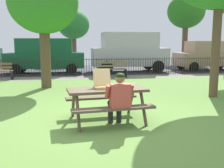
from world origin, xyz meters
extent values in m
cube|color=#689440|center=(0.00, 2.18, -0.01)|extent=(28.00, 12.36, 0.02)
cube|color=gray|center=(0.00, 7.66, 0.00)|extent=(28.00, 1.40, 0.01)
cube|color=#38383D|center=(0.00, 12.02, -0.01)|extent=(28.00, 7.32, 0.01)
cube|color=brown|center=(0.11, -0.22, 0.74)|extent=(1.87, 0.95, 0.06)
cube|color=brown|center=(0.17, -0.81, 0.44)|extent=(1.82, 0.48, 0.05)
cube|color=brown|center=(0.04, 0.38, 0.44)|extent=(1.82, 0.48, 0.05)
cylinder|color=brown|center=(-0.58, -0.71, 0.35)|extent=(0.12, 0.44, 0.74)
cylinder|color=brown|center=(-0.67, 0.11, 0.35)|extent=(0.12, 0.44, 0.74)
cylinder|color=brown|center=(0.89, -0.55, 0.35)|extent=(0.12, 0.44, 0.74)
cylinder|color=brown|center=(0.80, 0.27, 0.35)|extent=(0.12, 0.44, 0.74)
cube|color=tan|center=(0.02, -0.19, 0.78)|extent=(0.41, 0.41, 0.01)
cube|color=silver|center=(0.02, -0.19, 0.78)|extent=(0.38, 0.38, 0.00)
cube|color=tan|center=(0.02, -0.39, 0.80)|extent=(0.41, 0.02, 0.04)
cube|color=tan|center=(0.01, 0.01, 0.80)|extent=(0.41, 0.02, 0.04)
cube|color=tan|center=(-0.18, -0.19, 0.80)|extent=(0.02, 0.41, 0.04)
cube|color=tan|center=(0.21, -0.19, 0.80)|extent=(0.02, 0.41, 0.04)
cube|color=tan|center=(0.01, 0.02, 1.01)|extent=(0.41, 0.17, 0.38)
cylinder|color=tan|center=(0.02, -0.19, 0.79)|extent=(0.34, 0.34, 0.01)
cylinder|color=#F3D378|center=(0.02, -0.19, 0.80)|extent=(0.32, 0.32, 0.00)
pyramid|color=#F4D161|center=(0.42, -0.17, 0.78)|extent=(0.16, 0.23, 0.01)
cube|color=tan|center=(0.44, -0.28, 0.78)|extent=(0.14, 0.05, 0.02)
cylinder|color=#252525|center=(0.16, -0.39, 0.22)|extent=(0.12, 0.12, 0.44)
cylinder|color=#252525|center=(0.18, -0.60, 0.47)|extent=(0.20, 0.43, 0.15)
cylinder|color=#252525|center=(0.36, -0.37, 0.22)|extent=(0.12, 0.12, 0.44)
cylinder|color=#252525|center=(0.38, -0.58, 0.47)|extent=(0.20, 0.43, 0.15)
cube|color=#CC4C3F|center=(0.31, -0.80, 0.70)|extent=(0.44, 0.26, 0.52)
cylinder|color=#CC4C3F|center=(0.04, -0.78, 0.80)|extent=(0.11, 0.22, 0.31)
cylinder|color=#CC4C3F|center=(0.56, -0.72, 0.80)|extent=(0.11, 0.22, 0.31)
sphere|color=#8C6647|center=(0.30, -0.78, 1.08)|extent=(0.21, 0.21, 0.21)
ellipsoid|color=black|center=(0.30, -0.79, 1.13)|extent=(0.21, 0.20, 0.12)
cylinder|color=#2D2823|center=(0.00, 8.36, 0.91)|extent=(21.24, 0.03, 0.03)
cylinder|color=#2D2823|center=(0.00, 8.36, 0.15)|extent=(21.24, 0.03, 0.03)
cylinder|color=#2D2823|center=(-4.36, 8.36, 0.50)|extent=(0.02, 0.02, 0.99)
cylinder|color=#2D2823|center=(-4.22, 8.36, 0.50)|extent=(0.02, 0.02, 0.99)
cylinder|color=#2D2823|center=(-4.08, 8.36, 0.50)|extent=(0.02, 0.02, 0.99)
cylinder|color=#2D2823|center=(-3.94, 8.36, 0.50)|extent=(0.02, 0.02, 0.99)
cylinder|color=#2D2823|center=(-3.80, 8.36, 0.50)|extent=(0.02, 0.02, 0.99)
cylinder|color=#2D2823|center=(-3.66, 8.36, 0.50)|extent=(0.02, 0.02, 0.99)
cylinder|color=#2D2823|center=(-3.52, 8.36, 0.50)|extent=(0.02, 0.02, 0.99)
cylinder|color=#2D2823|center=(-3.38, 8.36, 0.50)|extent=(0.02, 0.02, 0.99)
cylinder|color=#2D2823|center=(-3.24, 8.36, 0.50)|extent=(0.02, 0.02, 0.99)
cylinder|color=#2D2823|center=(-3.09, 8.36, 0.50)|extent=(0.02, 0.02, 0.99)
cylinder|color=#2D2823|center=(-2.95, 8.36, 0.50)|extent=(0.02, 0.02, 0.99)
cylinder|color=#2D2823|center=(-2.81, 8.36, 0.50)|extent=(0.02, 0.02, 0.99)
cylinder|color=#2D2823|center=(-2.67, 8.36, 0.50)|extent=(0.02, 0.02, 0.99)
cylinder|color=#2D2823|center=(-2.53, 8.36, 0.50)|extent=(0.02, 0.02, 0.99)
cylinder|color=#2D2823|center=(-2.39, 8.36, 0.50)|extent=(0.02, 0.02, 0.99)
cylinder|color=#2D2823|center=(-2.25, 8.36, 0.50)|extent=(0.02, 0.02, 0.99)
cylinder|color=#2D2823|center=(-2.11, 8.36, 0.50)|extent=(0.02, 0.02, 0.99)
cylinder|color=#2D2823|center=(-1.97, 8.36, 0.50)|extent=(0.02, 0.02, 0.99)
cylinder|color=#2D2823|center=(-1.83, 8.36, 0.50)|extent=(0.02, 0.02, 0.99)
cylinder|color=#2D2823|center=(-1.69, 8.36, 0.50)|extent=(0.02, 0.02, 0.99)
cylinder|color=#2D2823|center=(-1.55, 8.36, 0.50)|extent=(0.02, 0.02, 0.99)
cylinder|color=#2D2823|center=(-1.41, 8.36, 0.50)|extent=(0.02, 0.02, 0.99)
cylinder|color=#2D2823|center=(-1.27, 8.36, 0.50)|extent=(0.02, 0.02, 0.99)
cylinder|color=#2D2823|center=(-1.13, 8.36, 0.50)|extent=(0.02, 0.02, 0.99)
cylinder|color=#2D2823|center=(-0.98, 8.36, 0.50)|extent=(0.02, 0.02, 0.99)
cylinder|color=#2D2823|center=(-0.84, 8.36, 0.50)|extent=(0.02, 0.02, 0.99)
cylinder|color=#2D2823|center=(-0.70, 8.36, 0.50)|extent=(0.02, 0.02, 0.99)
cylinder|color=#2D2823|center=(-0.56, 8.36, 0.50)|extent=(0.02, 0.02, 0.99)
cylinder|color=#2D2823|center=(-0.42, 8.36, 0.50)|extent=(0.02, 0.02, 0.99)
cylinder|color=#2D2823|center=(-0.28, 8.36, 0.50)|extent=(0.02, 0.02, 0.99)
cylinder|color=#2D2823|center=(-0.14, 8.36, 0.50)|extent=(0.02, 0.02, 0.99)
cylinder|color=#2D2823|center=(0.00, 8.36, 0.50)|extent=(0.02, 0.02, 0.99)
cylinder|color=#2D2823|center=(0.14, 8.36, 0.50)|extent=(0.02, 0.02, 0.99)
cylinder|color=#2D2823|center=(0.28, 8.36, 0.50)|extent=(0.02, 0.02, 0.99)
cylinder|color=#2D2823|center=(0.42, 8.36, 0.50)|extent=(0.02, 0.02, 0.99)
cylinder|color=#2D2823|center=(0.56, 8.36, 0.50)|extent=(0.02, 0.02, 0.99)
cylinder|color=#2D2823|center=(0.70, 8.36, 0.50)|extent=(0.02, 0.02, 0.99)
cylinder|color=#2D2823|center=(0.84, 8.36, 0.50)|extent=(0.02, 0.02, 0.99)
cylinder|color=#2D2823|center=(0.98, 8.36, 0.50)|extent=(0.02, 0.02, 0.99)
cylinder|color=#2D2823|center=(1.13, 8.36, 0.50)|extent=(0.02, 0.02, 0.99)
cylinder|color=#2D2823|center=(1.27, 8.36, 0.50)|extent=(0.02, 0.02, 0.99)
cylinder|color=#2D2823|center=(1.41, 8.36, 0.50)|extent=(0.02, 0.02, 0.99)
cylinder|color=#2D2823|center=(1.55, 8.36, 0.50)|extent=(0.02, 0.02, 0.99)
cylinder|color=#2D2823|center=(1.69, 8.36, 0.50)|extent=(0.02, 0.02, 0.99)
cylinder|color=#2D2823|center=(1.83, 8.36, 0.50)|extent=(0.02, 0.02, 0.99)
cylinder|color=#2D2823|center=(1.97, 8.36, 0.50)|extent=(0.02, 0.02, 0.99)
cylinder|color=#2D2823|center=(2.11, 8.36, 0.50)|extent=(0.02, 0.02, 0.99)
cylinder|color=#2D2823|center=(2.25, 8.36, 0.50)|extent=(0.02, 0.02, 0.99)
cylinder|color=#2D2823|center=(2.39, 8.36, 0.50)|extent=(0.02, 0.02, 0.99)
cylinder|color=#2D2823|center=(2.53, 8.36, 0.50)|extent=(0.02, 0.02, 0.99)
cylinder|color=#2D2823|center=(2.67, 8.36, 0.50)|extent=(0.02, 0.02, 0.99)
cylinder|color=#2D2823|center=(2.81, 8.36, 0.50)|extent=(0.02, 0.02, 0.99)
cylinder|color=#2D2823|center=(2.95, 8.36, 0.50)|extent=(0.02, 0.02, 0.99)
cylinder|color=#2D2823|center=(3.09, 8.36, 0.50)|extent=(0.02, 0.02, 0.99)
cylinder|color=#2D2823|center=(3.24, 8.36, 0.50)|extent=(0.02, 0.02, 0.99)
cylinder|color=#2D2823|center=(3.38, 8.36, 0.50)|extent=(0.02, 0.02, 0.99)
cylinder|color=#2D2823|center=(3.52, 8.36, 0.50)|extent=(0.02, 0.02, 0.99)
cylinder|color=#2D2823|center=(3.66, 8.36, 0.50)|extent=(0.02, 0.02, 0.99)
cylinder|color=#2D2823|center=(3.80, 8.36, 0.50)|extent=(0.02, 0.02, 0.99)
cylinder|color=#2D2823|center=(3.94, 8.36, 0.50)|extent=(0.02, 0.02, 0.99)
cylinder|color=#2D2823|center=(4.08, 8.36, 0.50)|extent=(0.02, 0.02, 0.99)
cylinder|color=#2D2823|center=(4.22, 8.36, 0.50)|extent=(0.02, 0.02, 0.99)
cylinder|color=#2D2823|center=(4.36, 8.36, 0.50)|extent=(0.02, 0.02, 0.99)
cylinder|color=#2D2823|center=(4.50, 8.36, 0.50)|extent=(0.02, 0.02, 0.99)
cylinder|color=#2D2823|center=(4.64, 8.36, 0.50)|extent=(0.02, 0.02, 0.99)
cylinder|color=#2D2823|center=(4.78, 8.36, 0.50)|extent=(0.02, 0.02, 0.99)
cylinder|color=#2D2823|center=(4.92, 8.36, 0.50)|extent=(0.02, 0.02, 0.99)
cylinder|color=#2D2823|center=(5.06, 8.36, 0.50)|extent=(0.02, 0.02, 0.99)
cylinder|color=#2D2823|center=(5.20, 8.36, 0.50)|extent=(0.02, 0.02, 0.99)
cylinder|color=#2D2823|center=(5.35, 8.36, 0.50)|extent=(0.02, 0.02, 0.99)
cylinder|color=#2D2823|center=(5.49, 8.36, 0.50)|extent=(0.02, 0.02, 0.99)
cylinder|color=#2D2823|center=(5.63, 8.36, 0.50)|extent=(0.02, 0.02, 0.99)
cylinder|color=#2D2823|center=(5.77, 8.36, 0.50)|extent=(0.02, 0.02, 0.99)
cylinder|color=#2D2823|center=(5.91, 8.36, 0.50)|extent=(0.02, 0.02, 0.99)
cylinder|color=#2D2823|center=(6.05, 8.36, 0.50)|extent=(0.02, 0.02, 0.99)
cylinder|color=#2D2823|center=(6.19, 8.36, 0.50)|extent=(0.02, 0.02, 0.99)
cylinder|color=#2D2823|center=(6.33, 8.36, 0.50)|extent=(0.02, 0.02, 0.99)
cylinder|color=#2D2823|center=(6.47, 8.36, 0.50)|extent=(0.02, 0.02, 0.99)
cylinder|color=#2D2823|center=(6.61, 8.36, 0.50)|extent=(0.02, 0.02, 0.99)
cylinder|color=#2D2823|center=(6.75, 8.36, 0.50)|extent=(0.02, 0.02, 0.99)
cylinder|color=#2D2823|center=(6.89, 8.36, 0.50)|extent=(0.02, 0.02, 0.99)
cylinder|color=#2D2823|center=(7.03, 8.36, 0.50)|extent=(0.02, 0.02, 0.99)
cylinder|color=#2D2823|center=(7.17, 8.36, 0.50)|extent=(0.02, 0.02, 0.99)
cylinder|color=#2D2823|center=(7.31, 8.36, 0.50)|extent=(0.02, 0.02, 0.99)
cylinder|color=#2D2823|center=(7.46, 8.36, 0.50)|extent=(0.02, 0.02, 0.99)
cylinder|color=#2D2823|center=(7.60, 8.36, 0.50)|extent=(0.02, 0.02, 0.99)
cylinder|color=#2D2823|center=(7.74, 8.36, 0.50)|extent=(0.02, 0.02, 0.99)
cylinder|color=#2D2823|center=(7.88, 8.36, 0.50)|extent=(0.02, 0.02, 0.99)
cylinder|color=#2D2823|center=(8.02, 8.36, 0.50)|extent=(0.02, 0.02, 0.99)
cylinder|color=#2D2823|center=(8.16, 8.36, 0.50)|extent=(0.02, 0.02, 0.99)
cylinder|color=#2D2823|center=(8.30, 8.36, 0.50)|extent=(0.02, 0.02, 0.99)
cube|color=black|center=(-3.64, 7.54, 0.22)|extent=(0.05, 0.44, 0.44)
cube|color=brown|center=(1.42, 7.73, 0.44)|extent=(1.60, 0.12, 0.04)
cube|color=brown|center=(1.42, 7.59, 0.44)|extent=(1.60, 0.12, 0.04)
cube|color=brown|center=(1.42, 7.45, 0.44)|extent=(1.60, 0.12, 0.04)
cube|color=brown|center=(1.41, 7.39, 0.62)|extent=(1.60, 0.08, 0.11)
cube|color=brown|center=(1.41, 7.39, 0.80)|extent=(1.60, 0.08, 0.11)
cube|color=black|center=(2.18, 7.53, 0.22)|extent=(0.06, 0.44, 0.44)
cube|color=black|center=(0.66, 7.55, 0.22)|extent=(0.06, 0.44, 0.44)
cylinder|color=brown|center=(-1.72, 4.76, 1.18)|extent=(0.41, 0.41, 2.37)
ellipsoid|color=#338326|center=(-1.72, 4.76, 3.40)|extent=(2.75, 2.75, 2.47)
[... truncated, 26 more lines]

